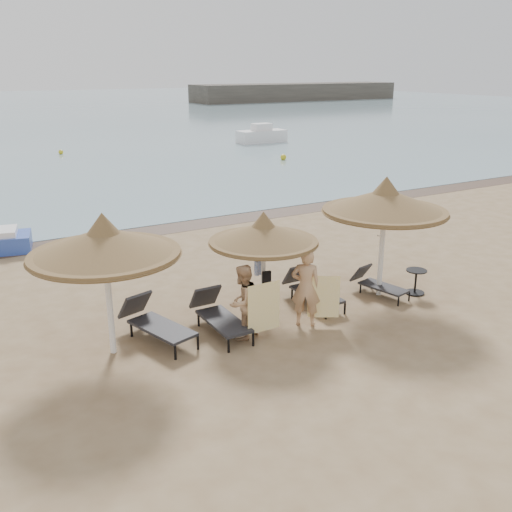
{
  "coord_description": "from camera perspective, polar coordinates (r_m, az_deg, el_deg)",
  "views": [
    {
      "loc": [
        -5.97,
        -10.69,
        5.93
      ],
      "look_at": [
        0.88,
        1.2,
        1.36
      ],
      "focal_mm": 40.0,
      "sensor_mm": 36.0,
      "label": 1
    }
  ],
  "objects": [
    {
      "name": "person_right",
      "position": [
        13.5,
        5.01,
        -2.53
      ],
      "size": [
        1.22,
        1.16,
        2.23
      ],
      "primitive_type": "imported",
      "rotation": [
        0.0,
        0.0,
        2.46
      ],
      "color": "tan",
      "rests_on": "ground"
    },
    {
      "name": "lounger_far_left",
      "position": [
        13.25,
        -10.18,
        -6.42
      ],
      "size": [
        1.28,
        2.23,
        0.95
      ],
      "rotation": [
        0.0,
        0.0,
        0.29
      ],
      "color": "black",
      "rests_on": "ground"
    },
    {
      "name": "towel_left",
      "position": [
        12.81,
        0.79,
        -5.17
      ],
      "size": [
        0.83,
        0.03,
        1.17
      ],
      "rotation": [
        0.0,
        0.0,
        0.01
      ],
      "color": "yellow",
      "rests_on": "ground"
    },
    {
      "name": "palapa_left",
      "position": [
        12.07,
        -14.94,
        1.27
      ],
      "size": [
        3.16,
        3.16,
        3.14
      ],
      "rotation": [
        0.0,
        0.0,
        -0.3
      ],
      "color": "white",
      "rests_on": "ground"
    },
    {
      "name": "bag_dark",
      "position": [
        13.9,
        1.07,
        -2.15
      ],
      "size": [
        0.22,
        0.09,
        0.31
      ],
      "rotation": [
        0.0,
        0.0,
        -0.09
      ],
      "color": "black",
      "rests_on": "ground"
    },
    {
      "name": "palapa_right",
      "position": [
        15.22,
        12.79,
        5.32
      ],
      "size": [
        3.29,
        3.29,
        3.26
      ],
      "rotation": [
        0.0,
        0.0,
        0.22
      ],
      "color": "white",
      "rests_on": "ground"
    },
    {
      "name": "person_left",
      "position": [
        12.84,
        -1.35,
        -4.06
      ],
      "size": [
        1.11,
        0.96,
        2.04
      ],
      "primitive_type": "imported",
      "rotation": [
        0.0,
        0.0,
        3.61
      ],
      "color": "tan",
      "rests_on": "ground"
    },
    {
      "name": "palapa_center",
      "position": [
        13.69,
        0.75,
        2.27
      ],
      "size": [
        2.68,
        2.68,
        2.66
      ],
      "rotation": [
        0.0,
        0.0,
        -0.19
      ],
      "color": "white",
      "rests_on": "ground"
    },
    {
      "name": "wet_sand_strip",
      "position": [
        21.78,
        -12.9,
        2.16
      ],
      "size": [
        200.0,
        1.6,
        0.01
      ],
      "primitive_type": "cube",
      "color": "#493628",
      "rests_on": "ground"
    },
    {
      "name": "buoy_mid",
      "position": [
        43.34,
        -18.93,
        9.8
      ],
      "size": [
        0.33,
        0.33,
        0.33
      ],
      "primitive_type": "sphere",
      "color": "gold",
      "rests_on": "ground"
    },
    {
      "name": "buoy_right",
      "position": [
        38.52,
        2.75,
        9.84
      ],
      "size": [
        0.4,
        0.4,
        0.4
      ],
      "primitive_type": "sphere",
      "color": "gold",
      "rests_on": "ground"
    },
    {
      "name": "bag_patterned",
      "position": [
        14.12,
        0.36,
        -1.14
      ],
      "size": [
        0.3,
        0.17,
        0.36
      ],
      "rotation": [
        0.0,
        0.0,
        0.29
      ],
      "color": "white",
      "rests_on": "ground"
    },
    {
      "name": "towel_right",
      "position": [
        13.65,
        6.77,
        -4.09
      ],
      "size": [
        0.66,
        0.41,
        1.06
      ],
      "rotation": [
        0.0,
        0.0,
        -0.54
      ],
      "color": "yellow",
      "rests_on": "ground"
    },
    {
      "name": "lounger_near_left",
      "position": [
        13.46,
        -3.81,
        -5.81
      ],
      "size": [
        0.7,
        2.07,
        0.92
      ],
      "rotation": [
        0.0,
        0.0,
        0.01
      ],
      "color": "black",
      "rests_on": "ground"
    },
    {
      "name": "side_table",
      "position": [
        16.2,
        15.66,
        -2.55
      ],
      "size": [
        0.56,
        0.56,
        0.68
      ],
      "rotation": [
        0.0,
        0.0,
        0.04
      ],
      "color": "black",
      "rests_on": "ground"
    },
    {
      "name": "ground",
      "position": [
        13.6,
        -0.71,
        -7.42
      ],
      "size": [
        160.0,
        160.0,
        0.0
      ],
      "primitive_type": "plane",
      "color": "#977C5B",
      "rests_on": "ground"
    },
    {
      "name": "lounger_near_right",
      "position": [
        15.05,
        5.48,
        -3.23
      ],
      "size": [
        0.69,
        1.98,
        0.88
      ],
      "rotation": [
        0.0,
        0.0,
        0.02
      ],
      "color": "black",
      "rests_on": "ground"
    },
    {
      "name": "lounger_far_right",
      "position": [
        15.88,
        11.98,
        -2.65
      ],
      "size": [
        0.88,
        1.71,
        0.73
      ],
      "rotation": [
        0.0,
        0.0,
        0.22
      ],
      "color": "black",
      "rests_on": "ground"
    }
  ]
}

